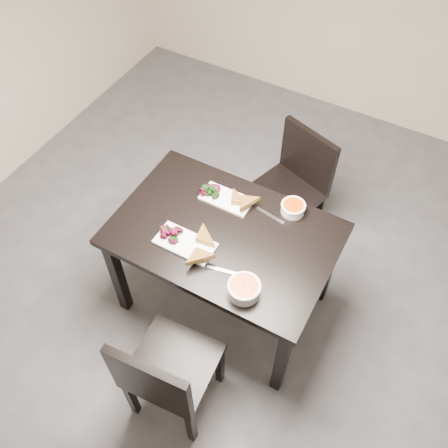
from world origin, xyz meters
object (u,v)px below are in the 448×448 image
at_px(chair_far, 293,182).
at_px(plate_far, 226,199).
at_px(soup_bowl_near, 244,289).
at_px(soup_bowl_far, 293,208).
at_px(table, 224,243).
at_px(chair_near, 165,375).
at_px(plate_near, 185,243).

distance_m(chair_far, plate_far, 0.65).
distance_m(soup_bowl_near, soup_bowl_far, 0.59).
distance_m(table, soup_bowl_near, 0.41).
bearing_deg(plate_far, table, -64.45).
xyz_separation_m(chair_near, plate_near, (-0.22, 0.57, 0.27)).
distance_m(chair_near, plate_near, 0.67).
xyz_separation_m(chair_far, soup_bowl_near, (0.16, -1.04, 0.31)).
xyz_separation_m(chair_near, plate_far, (-0.17, 0.95, 0.27)).
xyz_separation_m(table, soup_bowl_far, (0.26, 0.31, 0.13)).
relative_size(chair_near, soup_bowl_far, 6.16).
bearing_deg(plate_near, chair_near, -69.27).
xyz_separation_m(plate_near, soup_bowl_far, (0.40, 0.48, 0.03)).
bearing_deg(soup_bowl_far, plate_far, -163.95).
relative_size(chair_near, plate_near, 2.66).
bearing_deg(soup_bowl_near, plate_far, 126.97).
xyz_separation_m(chair_far, plate_far, (-0.20, -0.55, 0.27)).
xyz_separation_m(table, chair_far, (0.10, 0.76, -0.17)).
bearing_deg(soup_bowl_far, chair_far, 109.79).
bearing_deg(soup_bowl_near, plate_near, 164.91).
bearing_deg(plate_near, plate_far, 83.76).
distance_m(table, chair_far, 0.78).
xyz_separation_m(chair_far, plate_near, (-0.24, -0.93, 0.27)).
bearing_deg(plate_near, soup_bowl_far, 49.97).
relative_size(plate_near, soup_bowl_far, 2.32).
bearing_deg(chair_near, plate_near, 105.93).
height_order(chair_far, plate_near, chair_far).
bearing_deg(plate_far, soup_bowl_near, -53.03).
height_order(plate_near, soup_bowl_near, soup_bowl_near).
distance_m(table, plate_far, 0.25).
xyz_separation_m(table, plate_near, (-0.14, -0.17, 0.11)).
distance_m(table, plate_near, 0.25).
relative_size(table, soup_bowl_near, 7.19).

